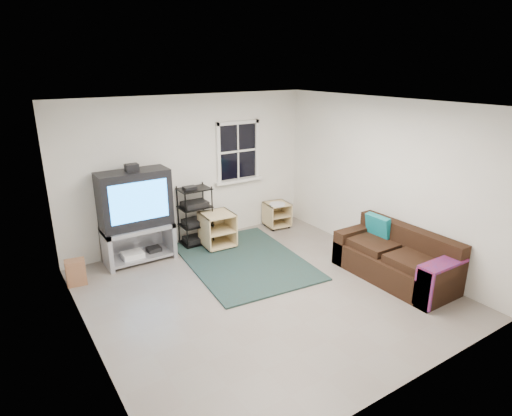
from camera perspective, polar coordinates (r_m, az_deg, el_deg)
room at (r=7.94m, az=-2.41°, el=7.05°), size 4.60×4.62×4.60m
tv_unit at (r=7.05m, az=-15.79°, el=-0.11°), size 1.10×0.55×1.62m
av_rack at (r=7.61m, az=-8.07°, el=-1.53°), size 0.54×0.39×1.08m
side_table_left at (r=7.54m, az=-5.29°, el=-2.72°), size 0.56×0.56×0.63m
side_table_right at (r=8.44m, az=2.72°, el=-0.64°), size 0.49×0.49×0.51m
sofa at (r=6.76m, az=18.18°, el=-6.60°), size 0.81×1.82×0.83m
shag_rug at (r=7.06m, az=-1.52°, el=-7.02°), size 1.95×2.54×0.03m
paper_bag at (r=6.81m, az=-22.88°, el=-7.91°), size 0.30×0.21×0.39m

